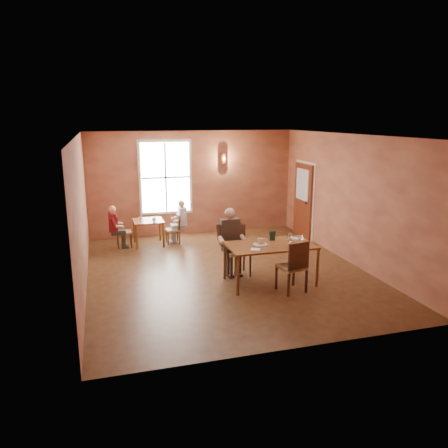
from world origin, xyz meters
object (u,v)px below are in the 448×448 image
object	(u,v)px
second_table	(149,233)
chair_diner_maroon	(124,231)
chair_diner_main	(238,251)
diner_main	(238,244)
diner_maroon	(123,227)
diner_white	(174,223)
chair_empty	(292,266)
main_table	(270,264)
chair_diner_white	(173,229)

from	to	relation	value
second_table	chair_diner_maroon	size ratio (longest dim) A/B	0.91
chair_diner_main	diner_main	distance (m)	0.16
second_table	chair_diner_maroon	bearing A→B (deg)	180.00
chair_diner_maroon	diner_maroon	world-z (taller)	diner_maroon
chair_diner_main	diner_white	xyz separation A→B (m)	(-0.93, 2.84, 0.02)
chair_empty	chair_diner_maroon	xyz separation A→B (m)	(-3.00, 4.03, -0.10)
main_table	chair_empty	xyz separation A→B (m)	(0.24, -0.53, 0.11)
second_table	diner_maroon	xyz separation A→B (m)	(-0.68, 0.00, 0.21)
diner_maroon	diner_main	bearing A→B (deg)	38.50
chair_empty	chair_diner_maroon	size ratio (longest dim) A/B	1.23
diner_main	chair_empty	distance (m)	1.38
chair_diner_main	diner_main	size ratio (longest dim) A/B	0.77
main_table	second_table	size ratio (longest dim) A/B	2.28
second_table	diner_maroon	world-z (taller)	diner_maroon
chair_empty	chair_diner_white	bearing A→B (deg)	101.42
main_table	second_table	world-z (taller)	main_table
chair_empty	chair_diner_white	size ratio (longest dim) A/B	1.33
chair_diner_main	chair_diner_maroon	bearing A→B (deg)	-51.57
diner_main	chair_diner_white	size ratio (longest dim) A/B	1.77
chair_diner_main	second_table	xyz separation A→B (m)	(-1.61, 2.84, -0.20)
second_table	diner_main	bearing A→B (deg)	-60.80
chair_diner_main	chair_empty	distance (m)	1.40
chair_diner_white	chair_diner_maroon	world-z (taller)	chair_diner_maroon
diner_main	chair_empty	bearing A→B (deg)	122.70
chair_empty	second_table	size ratio (longest dim) A/B	1.35
main_table	diner_maroon	distance (m)	4.47
second_table	diner_maroon	distance (m)	0.71
second_table	chair_diner_white	xyz separation A→B (m)	(0.65, 0.00, 0.05)
diner_main	second_table	bearing A→B (deg)	-60.80
chair_empty	diner_maroon	world-z (taller)	diner_maroon
chair_diner_white	diner_white	xyz separation A→B (m)	(0.03, 0.00, 0.17)
diner_white	chair_diner_maroon	size ratio (longest dim) A/B	1.31
diner_maroon	main_table	bearing A→B (deg)	38.57
chair_diner_main	chair_diner_white	xyz separation A→B (m)	(-0.96, 2.84, -0.14)
chair_diner_main	diner_maroon	bearing A→B (deg)	-51.20
diner_main	diner_maroon	xyz separation A→B (m)	(-2.29, 2.87, -0.15)
chair_empty	chair_diner_maroon	world-z (taller)	chair_empty
chair_diner_white	diner_maroon	distance (m)	1.34
chair_diner_white	diner_white	world-z (taller)	diner_white
diner_main	chair_diner_white	bearing A→B (deg)	-71.59
chair_diner_main	diner_main	xyz separation A→B (m)	(0.00, -0.03, 0.16)
chair_diner_white	chair_diner_maroon	size ratio (longest dim) A/B	0.92
diner_main	second_table	xyz separation A→B (m)	(-1.61, 2.87, -0.35)
chair_diner_main	diner_white	size ratio (longest dim) A/B	0.96
chair_diner_main	chair_diner_white	world-z (taller)	chair_diner_main
chair_empty	diner_main	bearing A→B (deg)	111.27
second_table	diner_white	size ratio (longest dim) A/B	0.69
chair_diner_white	chair_diner_maroon	xyz separation A→B (m)	(-1.30, 0.00, 0.03)
main_table	diner_white	xyz separation A→B (m)	(-1.43, 3.49, 0.15)
main_table	chair_diner_maroon	distance (m)	4.45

